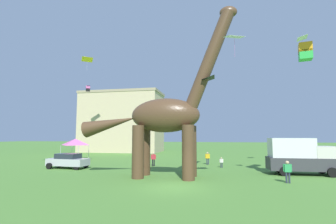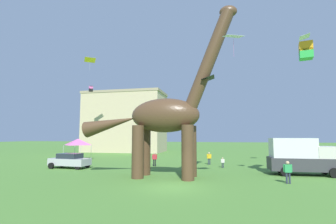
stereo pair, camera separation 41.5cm
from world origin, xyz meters
name	(u,v)px [view 1 (the left image)]	position (x,y,z in m)	size (l,w,h in m)	color
ground_plane	(173,187)	(0.00, 0.00, 0.00)	(240.00, 240.00, 0.00)	#4C7F33
dinosaur_sculpture	(164,115)	(-1.37, 3.72, 5.12)	(13.55, 2.87, 14.17)	#513823
parked_sedan_left	(68,161)	(-12.48, 7.13, 0.81)	(4.33, 2.11, 1.55)	#B7B7BC
parked_box_truck	(300,156)	(10.10, 7.45, 1.65)	(5.66, 2.38, 3.20)	#38383D
person_strolling_adult	(221,161)	(3.37, 10.94, 0.66)	(0.41, 0.18, 1.09)	#2D3347
person_watching_child	(153,158)	(-4.14, 10.70, 0.93)	(0.57, 0.25, 1.53)	black
person_near_flyer	(208,157)	(1.79, 13.53, 0.88)	(0.55, 0.24, 1.46)	#2D3347
person_far_spectator	(287,170)	(7.93, 3.04, 0.97)	(0.60, 0.26, 1.60)	#2D3347
festival_canopy_tent	(75,142)	(-16.77, 15.22, 2.54)	(3.15, 3.15, 3.00)	#B2B2B7
kite_trailing	(87,59)	(-18.53, 20.68, 16.37)	(2.19, 2.07, 2.31)	yellow
kite_mid_left	(302,38)	(12.10, 11.23, 13.82)	(1.25, 1.51, 1.65)	white
kite_near_low	(208,79)	(2.34, 3.57, 8.04)	(1.03, 1.42, 0.34)	black
kite_near_high	(88,89)	(-20.13, 24.02, 12.04)	(0.98, 0.98, 1.02)	pink
kite_far_left	(305,52)	(9.51, 2.93, 9.62)	(1.02, 1.02, 1.24)	orange
kite_far_right	(234,37)	(4.27, 0.54, 10.22)	(1.51, 1.33, 1.56)	white
background_building_block	(122,122)	(-17.21, 33.57, 6.42)	(17.07, 8.63, 12.83)	#CCB78E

